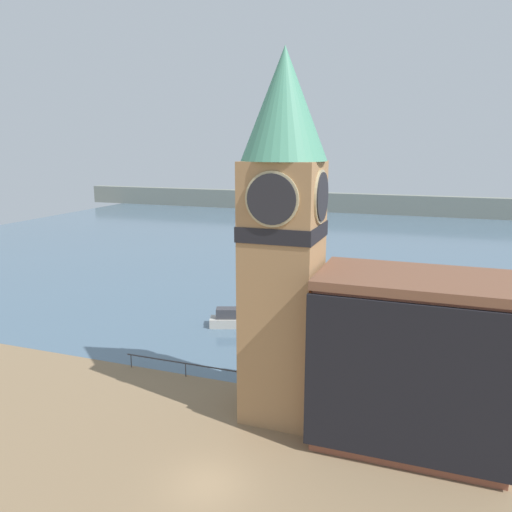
% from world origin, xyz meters
% --- Properties ---
extents(ground_plane, '(160.00, 160.00, 0.00)m').
position_xyz_m(ground_plane, '(0.00, 0.00, 0.00)').
color(ground_plane, '#846B4C').
extents(water, '(160.00, 120.00, 0.00)m').
position_xyz_m(water, '(0.00, 70.93, -0.00)').
color(water, slate).
rests_on(water, ground_plane).
extents(far_shoreline, '(180.00, 3.00, 5.00)m').
position_xyz_m(far_shoreline, '(0.00, 110.93, 2.50)').
color(far_shoreline, gray).
rests_on(far_shoreline, water).
extents(pier_railing, '(10.13, 0.08, 1.09)m').
position_xyz_m(pier_railing, '(-6.78, 10.68, 0.95)').
color(pier_railing, '#333338').
rests_on(pier_railing, ground_plane).
extents(clock_tower, '(5.04, 5.04, 22.45)m').
position_xyz_m(clock_tower, '(1.49, 8.09, 11.92)').
color(clock_tower, '#9E754C').
rests_on(clock_tower, ground_plane).
extents(pier_building, '(10.77, 6.48, 10.02)m').
position_xyz_m(pier_building, '(9.30, 7.50, 5.03)').
color(pier_building, brown).
rests_on(pier_building, ground_plane).
extents(boat_near, '(6.28, 3.58, 1.81)m').
position_xyz_m(boat_near, '(-6.97, 22.02, 0.66)').
color(boat_near, '#B7B2A8').
rests_on(boat_near, water).
extents(mooring_bollard_near, '(0.33, 0.33, 0.71)m').
position_xyz_m(mooring_bollard_near, '(-0.11, 7.40, 0.38)').
color(mooring_bollard_near, '#2D2D33').
rests_on(mooring_bollard_near, ground_plane).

